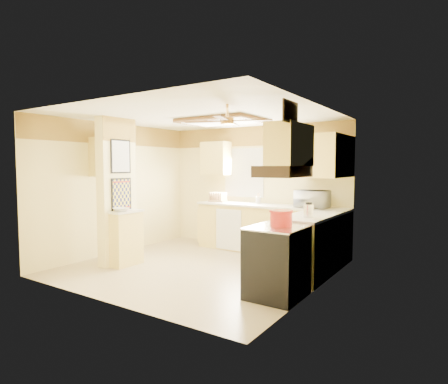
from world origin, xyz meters
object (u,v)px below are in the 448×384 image
Objects in this scene: stove at (277,262)px; bowl at (121,210)px; dutch_oven at (281,218)px; kettle at (309,210)px; microwave at (312,199)px.

bowl is at bearing -177.09° from stove.
bowl is 2.79m from dutch_oven.
stove is 2.99× the size of dutch_oven.
kettle is (0.07, 0.80, 0.02)m from dutch_oven.
stove is at bearing 103.19° from microwave.
kettle is at bearing 85.00° from dutch_oven.
microwave is 2.09m from dutch_oven.
microwave is 3.34m from bowl.
kettle is at bearing 84.42° from stove.
dutch_oven is (0.33, -2.06, -0.08)m from microwave.
kettle is (0.09, 0.87, 0.58)m from stove.
dutch_oven is 0.80m from kettle.
bowl is (-2.76, -0.14, 0.51)m from stove.
microwave is at bearing 98.45° from stove.
microwave reaches higher than kettle.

